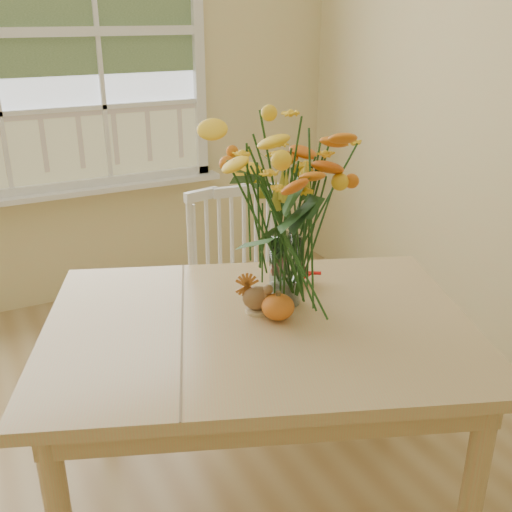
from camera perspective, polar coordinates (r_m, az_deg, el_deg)
name	(u,v)px	position (r m, az deg, el deg)	size (l,w,h in m)	color
dining_table	(259,346)	(1.98, 0.27, -8.59)	(1.62, 1.40, 0.73)	tan
windsor_chair	(239,284)	(2.69, -1.58, -2.64)	(0.46, 0.45, 0.92)	white
flower_vase	(286,202)	(1.92, 2.90, 5.14)	(0.50, 0.50, 0.59)	white
pumpkin	(278,308)	(1.92, 2.11, -4.98)	(0.11, 0.11, 0.08)	orange
turkey_figurine	(258,298)	(1.97, 0.15, -4.05)	(0.12, 0.11, 0.12)	#CCB78C
dark_gourd	(295,273)	(2.18, 3.72, -1.63)	(0.13, 0.09, 0.08)	#38160F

